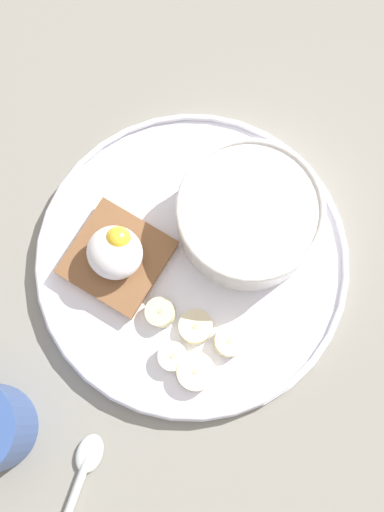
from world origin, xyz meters
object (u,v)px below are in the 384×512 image
(oatmeal_bowl, at_px, (249,216))
(banana_slice_left, at_px, (173,356))
(poached_egg, at_px, (115,251))
(banana_slice_back, at_px, (158,311))
(banana_slice_front, at_px, (196,327))
(toast_slice, at_px, (117,258))
(banana_slice_right, at_px, (195,372))
(banana_slice_inner, at_px, (229,342))
(spoon, at_px, (80,478))

(oatmeal_bowl, bearing_deg, banana_slice_left, 91.10)
(poached_egg, height_order, banana_slice_back, poached_egg)
(poached_egg, height_order, banana_slice_front, poached_egg)
(toast_slice, height_order, banana_slice_front, toast_slice)
(banana_slice_left, xyz_separation_m, banana_slice_right, (-0.03, 0.00, -0.00))
(banana_slice_inner, bearing_deg, spoon, 72.00)
(toast_slice, distance_m, banana_slice_front, 0.10)
(banana_slice_front, distance_m, banana_slice_back, 0.04)
(banana_slice_left, bearing_deg, banana_slice_back, -41.78)
(banana_slice_left, height_order, banana_slice_right, same)
(poached_egg, distance_m, spoon, 0.21)
(oatmeal_bowl, bearing_deg, banana_slice_front, 93.71)
(banana_slice_right, bearing_deg, poached_egg, -25.85)
(banana_slice_front, height_order, banana_slice_left, banana_slice_left)
(poached_egg, xyz_separation_m, banana_slice_right, (-0.12, 0.06, -0.03))
(poached_egg, xyz_separation_m, banana_slice_front, (-0.10, 0.02, -0.03))
(banana_slice_front, height_order, banana_slice_back, banana_slice_back)
(oatmeal_bowl, xyz_separation_m, spoon, (0.02, 0.28, -0.03))
(banana_slice_left, bearing_deg, oatmeal_bowl, -88.90)
(toast_slice, xyz_separation_m, spoon, (-0.07, 0.19, -0.01))
(banana_slice_back, bearing_deg, banana_slice_inner, -173.56)
(spoon, bearing_deg, banana_slice_back, -84.84)
(banana_slice_front, xyz_separation_m, spoon, (0.02, 0.17, -0.01))
(banana_slice_left, height_order, spoon, banana_slice_left)
(banana_slice_front, bearing_deg, banana_slice_inner, -174.70)
(banana_slice_left, bearing_deg, banana_slice_inner, -135.41)
(banana_slice_front, xyz_separation_m, banana_slice_left, (0.00, 0.03, 0.00))
(banana_slice_back, height_order, spoon, banana_slice_back)
(poached_egg, bearing_deg, banana_slice_inner, 172.26)
(toast_slice, xyz_separation_m, banana_slice_back, (-0.06, 0.02, -0.00))
(banana_slice_left, relative_size, banana_slice_back, 0.81)
(banana_slice_front, bearing_deg, poached_egg, -12.15)
(banana_slice_front, bearing_deg, banana_slice_back, 7.46)
(banana_slice_front, xyz_separation_m, banana_slice_right, (-0.02, 0.04, 0.00))
(banana_slice_right, height_order, banana_slice_inner, same)
(banana_slice_left, relative_size, banana_slice_right, 0.63)
(banana_slice_front, bearing_deg, oatmeal_bowl, -86.29)
(banana_slice_right, bearing_deg, banana_slice_back, -28.20)
(banana_slice_back, height_order, banana_slice_inner, banana_slice_back)
(banana_slice_right, distance_m, banana_slice_inner, 0.04)
(toast_slice, distance_m, banana_slice_back, 0.06)
(banana_slice_inner, bearing_deg, oatmeal_bowl, -69.49)
(banana_slice_back, distance_m, banana_slice_right, 0.07)
(banana_slice_back, relative_size, spoon, 0.34)
(oatmeal_bowl, relative_size, banana_slice_left, 4.40)
(toast_slice, bearing_deg, oatmeal_bowl, -133.82)
(banana_slice_front, bearing_deg, spoon, 82.42)
(banana_slice_front, relative_size, banana_slice_right, 0.93)
(poached_egg, bearing_deg, banana_slice_right, 154.15)
(banana_slice_back, bearing_deg, spoon, 95.16)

